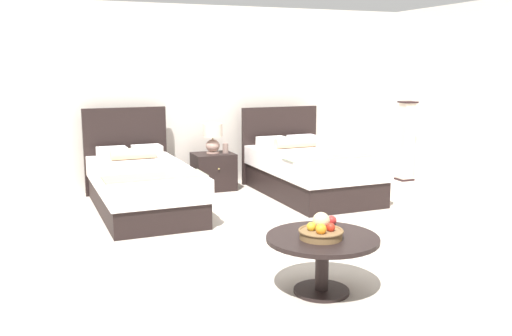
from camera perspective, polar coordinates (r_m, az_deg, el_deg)
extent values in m
cube|color=#BBB0A1|center=(5.94, 2.42, -6.98)|extent=(10.32, 9.36, 0.02)
cube|color=silver|center=(8.39, -5.54, 7.26)|extent=(10.32, 0.12, 2.62)
cube|color=silver|center=(7.96, 24.09, 6.24)|extent=(0.12, 4.96, 2.62)
cube|color=black|center=(6.99, -11.36, -3.17)|extent=(1.10, 2.17, 0.29)
cube|color=white|center=(6.93, -11.44, -0.94)|extent=(1.14, 2.21, 0.26)
cube|color=black|center=(7.97, -13.08, 1.73)|extent=(1.13, 0.09, 1.19)
cube|color=white|center=(7.65, -14.42, 1.53)|extent=(0.39, 0.31, 0.14)
cube|color=white|center=(7.72, -11.02, 1.75)|extent=(0.39, 0.31, 0.14)
cylinder|color=#D0B18B|center=(7.45, -12.38, 1.42)|extent=(0.58, 0.16, 0.15)
cube|color=gray|center=(6.26, -10.26, -0.83)|extent=(1.12, 0.46, 0.01)
cube|color=black|center=(7.70, 5.66, -1.59)|extent=(1.19, 2.03, 0.33)
cube|color=white|center=(7.65, 5.70, 0.58)|extent=(1.23, 2.07, 0.26)
cube|color=black|center=(8.54, 2.42, 2.40)|extent=(1.22, 0.09, 1.15)
cube|color=white|center=(8.16, 1.70, 2.67)|extent=(0.42, 0.31, 0.14)
cube|color=white|center=(8.38, 4.82, 2.84)|extent=(0.42, 0.31, 0.14)
cylinder|color=#D0B18B|center=(8.05, 4.03, 2.58)|extent=(0.63, 0.17, 0.15)
cube|color=gray|center=(7.23, 7.46, 1.06)|extent=(1.21, 0.35, 0.01)
cube|color=black|center=(8.07, -4.34, -0.34)|extent=(0.57, 0.48, 0.52)
sphere|color=tan|center=(7.82, -3.80, -0.10)|extent=(0.02, 0.02, 0.02)
cylinder|color=tan|center=(8.04, -4.41, 1.59)|extent=(0.18, 0.18, 0.02)
ellipsoid|color=tan|center=(8.02, -4.42, 2.28)|extent=(0.20, 0.20, 0.18)
cylinder|color=#99844C|center=(8.01, -4.43, 3.05)|extent=(0.02, 0.02, 0.04)
cylinder|color=beige|center=(8.00, -4.44, 3.87)|extent=(0.28, 0.28, 0.19)
cylinder|color=gray|center=(8.03, -3.12, 1.97)|extent=(0.08, 0.08, 0.13)
torus|color=gray|center=(8.02, -3.12, 2.46)|extent=(0.08, 0.08, 0.01)
cylinder|color=black|center=(4.56, 6.66, -12.28)|extent=(0.44, 0.44, 0.02)
cylinder|color=black|center=(4.49, 6.72, -9.93)|extent=(0.11, 0.11, 0.42)
cylinder|color=black|center=(4.41, 6.78, -7.13)|extent=(0.88, 0.88, 0.04)
cylinder|color=brown|center=(4.34, 6.61, -6.74)|extent=(0.33, 0.33, 0.06)
torus|color=brown|center=(4.34, 6.62, -6.35)|extent=(0.35, 0.35, 0.02)
sphere|color=gold|center=(4.33, 5.65, -5.95)|extent=(0.07, 0.07, 0.07)
sphere|color=orange|center=(4.25, 6.63, -6.18)|extent=(0.08, 0.08, 0.08)
sphere|color=red|center=(4.33, 7.61, -6.00)|extent=(0.07, 0.07, 0.07)
sphere|color=beige|center=(4.39, 6.64, -5.35)|extent=(0.14, 0.14, 0.14)
sphere|color=red|center=(4.70, 7.70, -5.30)|extent=(0.08, 0.08, 0.08)
cube|color=black|center=(9.03, 14.83, -1.10)|extent=(0.23, 0.23, 0.03)
cube|color=#F1DDC6|center=(8.93, 15.00, 2.67)|extent=(0.19, 0.19, 1.17)
cube|color=black|center=(8.87, 15.19, 6.49)|extent=(0.23, 0.23, 0.02)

